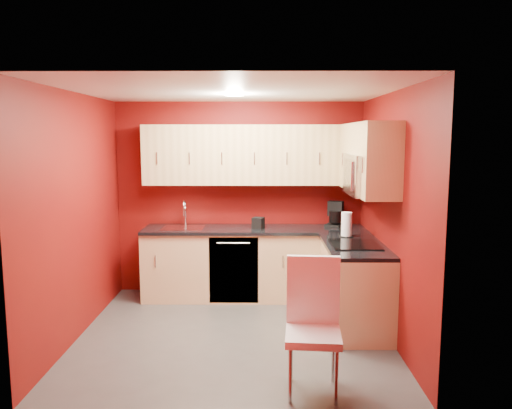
{
  "coord_description": "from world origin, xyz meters",
  "views": [
    {
      "loc": [
        0.27,
        -5.01,
        2.05
      ],
      "look_at": [
        0.22,
        0.55,
        1.3
      ],
      "focal_mm": 35.0,
      "sensor_mm": 36.0,
      "label": 1
    }
  ],
  "objects_px": {
    "microwave": "(368,175)",
    "sink": "(183,225)",
    "dining_chair": "(313,328)",
    "paper_towel": "(347,224)",
    "coffee_maker": "(334,214)",
    "napkin_holder": "(258,223)"
  },
  "relations": [
    {
      "from": "sink",
      "to": "napkin_holder",
      "type": "relative_size",
      "value": 3.67
    },
    {
      "from": "sink",
      "to": "dining_chair",
      "type": "distance_m",
      "value": 2.81
    },
    {
      "from": "napkin_holder",
      "to": "paper_towel",
      "type": "bearing_deg",
      "value": -25.82
    },
    {
      "from": "coffee_maker",
      "to": "paper_towel",
      "type": "distance_m",
      "value": 0.66
    },
    {
      "from": "microwave",
      "to": "dining_chair",
      "type": "height_order",
      "value": "microwave"
    },
    {
      "from": "sink",
      "to": "dining_chair",
      "type": "xyz_separation_m",
      "value": [
        1.4,
        -2.4,
        -0.4
      ]
    },
    {
      "from": "napkin_holder",
      "to": "dining_chair",
      "type": "height_order",
      "value": "dining_chair"
    },
    {
      "from": "microwave",
      "to": "napkin_holder",
      "type": "xyz_separation_m",
      "value": [
        -1.15,
        0.94,
        -0.68
      ]
    },
    {
      "from": "microwave",
      "to": "napkin_holder",
      "type": "relative_size",
      "value": 5.36
    },
    {
      "from": "microwave",
      "to": "sink",
      "type": "relative_size",
      "value": 1.46
    },
    {
      "from": "microwave",
      "to": "sink",
      "type": "bearing_deg",
      "value": 154.4
    },
    {
      "from": "napkin_holder",
      "to": "paper_towel",
      "type": "relative_size",
      "value": 0.5
    },
    {
      "from": "coffee_maker",
      "to": "napkin_holder",
      "type": "distance_m",
      "value": 0.99
    },
    {
      "from": "coffee_maker",
      "to": "napkin_holder",
      "type": "height_order",
      "value": "coffee_maker"
    },
    {
      "from": "dining_chair",
      "to": "napkin_holder",
      "type": "bearing_deg",
      "value": 105.59
    },
    {
      "from": "microwave",
      "to": "dining_chair",
      "type": "distance_m",
      "value": 1.92
    },
    {
      "from": "sink",
      "to": "coffee_maker",
      "type": "height_order",
      "value": "sink"
    },
    {
      "from": "microwave",
      "to": "dining_chair",
      "type": "xyz_separation_m",
      "value": [
        -0.7,
        -1.4,
        -1.12
      ]
    },
    {
      "from": "napkin_holder",
      "to": "paper_towel",
      "type": "height_order",
      "value": "paper_towel"
    },
    {
      "from": "paper_towel",
      "to": "coffee_maker",
      "type": "bearing_deg",
      "value": 93.95
    },
    {
      "from": "microwave",
      "to": "napkin_holder",
      "type": "bearing_deg",
      "value": 140.7
    },
    {
      "from": "coffee_maker",
      "to": "napkin_holder",
      "type": "xyz_separation_m",
      "value": [
        -0.97,
        -0.17,
        -0.09
      ]
    }
  ]
}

